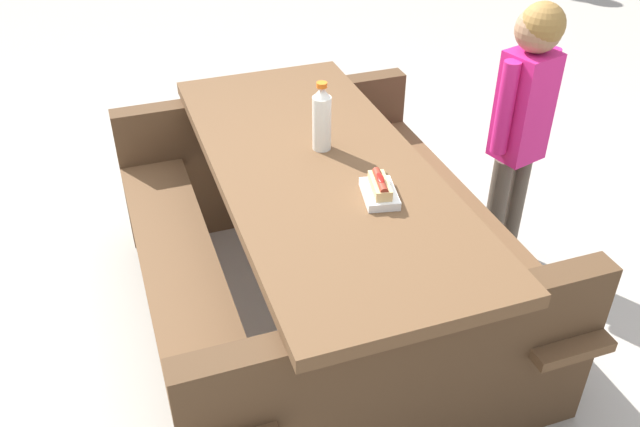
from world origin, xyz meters
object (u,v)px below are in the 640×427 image
object	(u,v)px
soda_bottle	(322,119)
child_in_coat	(524,107)
hotdog_tray	(380,190)
picnic_table	(320,230)

from	to	relation	value
soda_bottle	child_in_coat	size ratio (longest dim) A/B	0.22
hotdog_tray	soda_bottle	bearing A→B (deg)	176.92
soda_bottle	hotdog_tray	distance (m)	0.41
soda_bottle	hotdog_tray	bearing A→B (deg)	-3.08
picnic_table	child_in_coat	xyz separation A→B (m)	(0.13, 0.93, 0.34)
hotdog_tray	picnic_table	bearing A→B (deg)	-170.90
picnic_table	hotdog_tray	world-z (taller)	hotdog_tray
soda_bottle	child_in_coat	bearing A→B (deg)	75.35
soda_bottle	hotdog_tray	xyz separation A→B (m)	(0.39, -0.02, -0.09)
soda_bottle	child_in_coat	xyz separation A→B (m)	(0.22, 0.86, -0.09)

